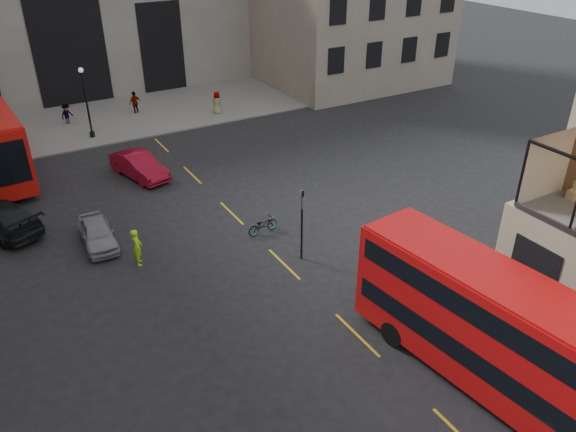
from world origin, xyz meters
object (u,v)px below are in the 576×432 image
pedestrian_b (67,115)px  pedestrian_c (135,103)px  traffic_light_near (302,216)px  car_a (97,233)px  cyclist (137,247)px  street_lamp_b (88,108)px  car_c (0,217)px  bus_near (501,331)px  pedestrian_d (217,103)px  cafe_chair_d (573,194)px  bicycle (263,225)px  car_b (139,166)px

pedestrian_b → pedestrian_c: size_ratio=0.90×
traffic_light_near → car_a: 10.72m
car_a → cyclist: cyclist is taller
street_lamp_b → pedestrian_c: size_ratio=2.76×
car_a → pedestrian_b: pedestrian_b is taller
traffic_light_near → car_c: size_ratio=0.67×
street_lamp_b → pedestrian_c: bearing=40.2°
bus_near → pedestrian_d: size_ratio=6.08×
pedestrian_d → cafe_chair_d: bearing=151.7°
car_c → bicycle: size_ratio=3.15×
traffic_light_near → bus_near: (1.50, -10.69, 0.17)m
car_a → pedestrian_c: bearing=70.6°
bus_near → cyclist: size_ratio=6.15×
pedestrian_d → traffic_light_near: bearing=132.1°
bicycle → pedestrian_b: bearing=7.2°
traffic_light_near → car_a: (-8.37, 6.46, -1.76)m
car_c → cyclist: size_ratio=2.96×
traffic_light_near → cyclist: bearing=152.9°
bus_near → bicycle: bearing=98.0°
cyclist → pedestrian_d: 22.42m
car_c → pedestrian_d: size_ratio=2.92×
pedestrian_c → cafe_chair_d: cafe_chair_d is taller
cafe_chair_d → street_lamp_b: bearing=114.4°
car_b → street_lamp_b: bearing=81.4°
bus_near → car_c: 25.45m
pedestrian_d → cafe_chair_d: cafe_chair_d is taller
street_lamp_b → bicycle: 19.42m
traffic_light_near → pedestrian_c: size_ratio=1.96×
bicycle → cafe_chair_d: bearing=-147.3°
bicycle → pedestrian_c: 22.62m
street_lamp_b → car_a: bearing=-102.3°
cyclist → pedestrian_b: size_ratio=1.11×
cyclist → pedestrian_b: bearing=12.7°
street_lamp_b → cafe_chair_d: 32.82m
car_b → bicycle: (3.52, -10.24, -0.31)m
pedestrian_c → cafe_chair_d: 35.03m
car_a → pedestrian_d: (13.77, 15.80, 0.30)m
cyclist → cafe_chair_d: 19.76m
car_b → pedestrian_c: (3.51, 12.37, 0.18)m
street_lamp_b → bus_near: size_ratio=0.45×
car_a → car_c: size_ratio=0.69×
pedestrian_c → cafe_chair_d: (8.99, -33.64, 3.87)m
bus_near → pedestrian_c: bus_near is taller
traffic_light_near → pedestrian_c: traffic_light_near is taller
car_b → cafe_chair_d: cafe_chair_d is taller
pedestrian_d → cyclist: bearing=111.8°
traffic_light_near → car_b: bearing=106.5°
street_lamp_b → pedestrian_c: street_lamp_b is taller
street_lamp_b → pedestrian_b: bearing=103.6°
car_a → car_b: size_ratio=0.83×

